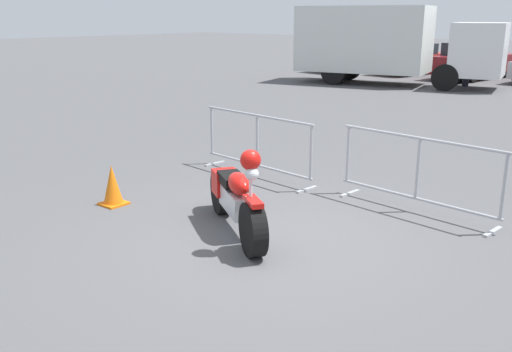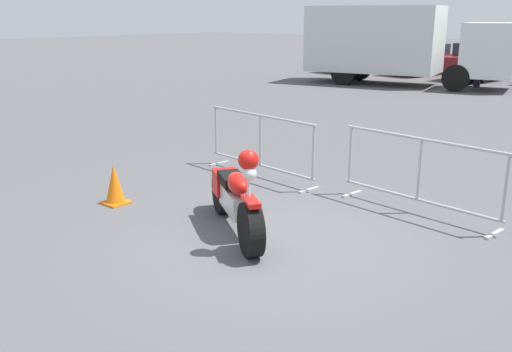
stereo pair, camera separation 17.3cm
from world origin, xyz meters
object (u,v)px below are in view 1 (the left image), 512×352
crowd_barrier_near (257,144)px  parked_car_tan (352,55)px  pedestrian (467,62)px  traffic_cone (112,185)px  crowd_barrier_far (417,173)px  parked_car_maroon (473,61)px  motorcycle (236,197)px  box_truck (386,42)px  parked_car_red (412,59)px

crowd_barrier_near → parked_car_tan: bearing=115.6°
pedestrian → traffic_cone: pedestrian is taller
crowd_barrier_far → parked_car_maroon: 18.59m
crowd_barrier_far → motorcycle: bearing=-123.3°
crowd_barrier_far → box_truck: box_truck is taller
motorcycle → parked_car_tan: size_ratio=0.41×
motorcycle → parked_car_maroon: bearing=135.2°
motorcycle → box_truck: bearing=144.7°
motorcycle → crowd_barrier_near: motorcycle is taller
parked_car_tan → parked_car_maroon: parked_car_maroon is taller
pedestrian → motorcycle: bearing=11.3°
parked_car_red → parked_car_tan: bearing=108.6°
parked_car_tan → traffic_cone: (7.73, -20.02, -0.48)m
box_truck → parked_car_maroon: (1.93, 4.34, -0.87)m
motorcycle → pedestrian: bearing=134.6°
parked_car_tan → parked_car_red: 2.94m
parked_car_tan → pedestrian: pedestrian is taller
parked_car_tan → motorcycle: bearing=-144.7°
motorcycle → pedestrian: 17.32m
crowd_barrier_near → traffic_cone: (-0.67, -2.48, -0.27)m
parked_car_tan → pedestrian: bearing=-103.5°
crowd_barrier_near → parked_car_maroon: bearing=98.3°
crowd_barrier_far → pedestrian: (-4.67, 14.84, 0.36)m
parked_car_tan → crowd_barrier_near: bearing=-145.6°
box_truck → pedestrian: box_truck is taller
crowd_barrier_far → parked_car_tan: bearing=122.7°
crowd_barrier_far → traffic_cone: crowd_barrier_far is taller
box_truck → parked_car_maroon: bearing=53.8°
box_truck → motorcycle: bearing=-81.2°
motorcycle → parked_car_red: (-6.92, 20.20, 0.23)m
motorcycle → parked_car_red: 21.36m
box_truck → pedestrian: size_ratio=4.73×
box_truck → pedestrian: 3.14m
parked_car_maroon → traffic_cone: size_ratio=7.94×
crowd_barrier_near → parked_car_red: size_ratio=0.58×
motorcycle → crowd_barrier_near: bearing=157.1°
crowd_barrier_far → box_truck: bearing=118.8°
crowd_barrier_near → parked_car_tan: (-8.40, 17.54, 0.21)m
motorcycle → box_truck: (-5.96, 15.59, 1.17)m
pedestrian → traffic_cone: bearing=4.3°
motorcycle → traffic_cone: bearing=-137.7°
box_truck → parked_car_red: 4.80m
parked_car_red → motorcycle: bearing=-152.3°
crowd_barrier_near → pedestrian: (-1.82, 14.84, 0.36)m
parked_car_maroon → crowd_barrier_near: bearing=-162.9°
motorcycle → pedestrian: pedestrian is taller
parked_car_tan → crowd_barrier_far: bearing=-138.5°
crowd_barrier_near → parked_car_red: bearing=107.0°
crowd_barrier_near → parked_car_maroon: (-2.60, 17.77, 0.21)m
pedestrian → parked_car_red: bearing=-130.6°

